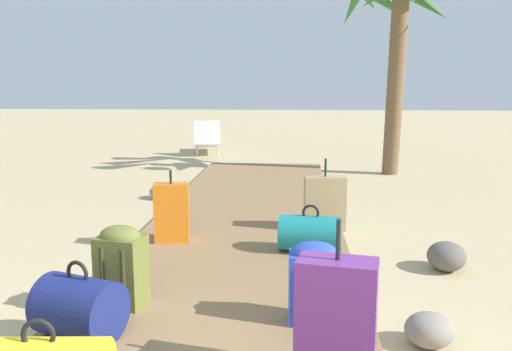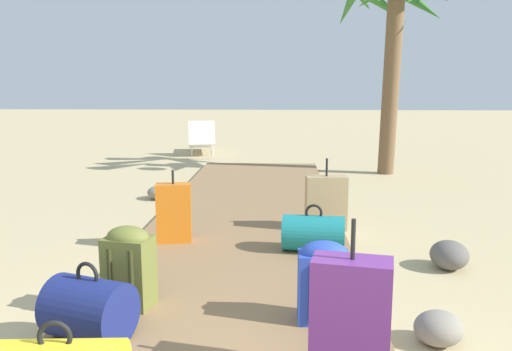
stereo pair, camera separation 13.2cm
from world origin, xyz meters
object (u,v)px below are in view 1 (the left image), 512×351
Objects in this scene: backpack_olive at (121,264)px; backpack_blue at (314,280)px; suitcase_orange at (172,212)px; duffel_bag_navy at (79,307)px; suitcase_purple at (336,321)px; lounge_chair at (207,140)px; duffel_bag_teal at (310,234)px; suitcase_tan at (325,203)px; palm_tree_far_right at (396,10)px.

backpack_olive is 1.06× the size of backpack_blue.
suitcase_orange is 1.23× the size of duffel_bag_navy.
lounge_chair is at bearing 103.06° from suitcase_purple.
suitcase_purple is 1.61m from duffel_bag_navy.
lounge_chair is at bearing 106.26° from duffel_bag_teal.
duffel_bag_navy is at bearing -129.31° from duffel_bag_teal.
duffel_bag_teal is 0.78× the size of suitcase_tan.
suitcase_orange is 0.46× the size of lounge_chair.
suitcase_orange is at bearing 89.89° from backpack_olive.
suitcase_purple is at bearing -14.03° from duffel_bag_navy.
duffel_bag_teal is at bearing 91.50° from suitcase_purple.
backpack_olive reaches higher than duffel_bag_teal.
suitcase_tan is (1.57, 0.54, -0.00)m from suitcase_orange.
duffel_bag_navy is 7.88m from palm_tree_far_right.
duffel_bag_navy is at bearing -85.59° from lounge_chair.
lounge_chair reaches higher than backpack_blue.
suitcase_tan is (0.21, 2.29, 0.00)m from backpack_blue.
palm_tree_far_right reaches higher than lounge_chair.
backpack_blue is (1.36, -0.18, -0.02)m from backpack_olive.
duffel_bag_navy reaches higher than duffel_bag_teal.
lounge_chair reaches higher than duffel_bag_navy.
duffel_bag_teal is 0.81m from suitcase_tan.
duffel_bag_teal is 1.11× the size of backpack_blue.
suitcase_orange is at bearing 120.47° from suitcase_purple.
lounge_chair is at bearing 94.41° from duffel_bag_navy.
suitcase_orange is 6.11m from palm_tree_far_right.
backpack_olive is 0.99× the size of duffel_bag_navy.
suitcase_purple is 0.56× the size of lounge_chair.
suitcase_purple reaches higher than backpack_blue.
duffel_bag_teal is at bearing -9.76° from suitcase_orange.
suitcase_orange reaches higher than duffel_bag_navy.
backpack_blue is at bearing -76.48° from lounge_chair.
backpack_olive is 1.57m from suitcase_orange.
suitcase_tan is at bearing 53.30° from backpack_olive.
suitcase_orange is 0.19× the size of palm_tree_far_right.
palm_tree_far_right reaches higher than duffel_bag_teal.
suitcase_purple is 3.00m from suitcase_tan.
palm_tree_far_right is (3.01, 4.66, 2.57)m from suitcase_orange.
suitcase_purple reaches higher than duffel_bag_navy.
suitcase_tan is (1.57, 2.11, -0.01)m from backpack_olive.
duffel_bag_navy is (-1.50, -1.83, 0.02)m from duffel_bag_teal.
suitcase_orange is 2.85m from suitcase_purple.
lounge_chair is (-0.84, 8.97, -0.06)m from backpack_olive.
backpack_blue is at bearing -52.11° from suitcase_orange.
palm_tree_far_right is (3.01, 6.23, 2.55)m from backpack_olive.
palm_tree_far_right is (1.65, 6.40, 2.57)m from backpack_blue.
backpack_blue is 2.30m from suitcase_tan.
backpack_olive is 1.93m from duffel_bag_teal.
suitcase_orange reaches higher than backpack_olive.
lounge_chair is (-2.20, 9.15, -0.04)m from backpack_blue.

